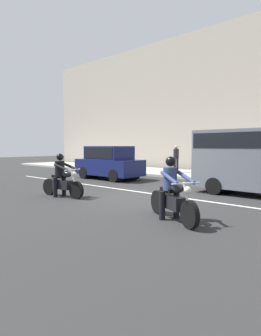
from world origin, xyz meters
The scene contains 9 objects.
ground_plane centered at (0.00, 0.00, 0.00)m, with size 80.00×80.00×0.00m, color #2B2B2B.
sidewalk_slab centered at (0.00, 8.00, 0.07)m, with size 40.00×4.40×0.14m, color #A8A399.
building_facade centered at (0.00, 11.40, 4.90)m, with size 40.00×1.40×9.80m, color #A89E8E.
lane_marking_stripe centered at (-0.74, 0.90, 0.00)m, with size 18.00×0.14×0.01m, color silver.
motorcycle_with_rider_black_leather centered at (-2.03, -1.80, 0.64)m, with size 2.03×0.71×1.55m.
motorcycle_with_rider_denim_blue centered at (2.76, -1.90, 0.64)m, with size 2.02×1.13×1.56m.
parked_hatchback_navy centered at (-4.90, 3.17, 0.93)m, with size 3.87×1.76×1.80m.
street_sign_post centered at (-0.65, 6.93, 1.52)m, with size 0.44×0.08×2.26m.
pedestrian_bystander centered at (-3.60, 7.73, 1.14)m, with size 0.34×0.34×1.71m.
Camera 1 is at (6.81, -7.78, 1.81)m, focal length 31.45 mm.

